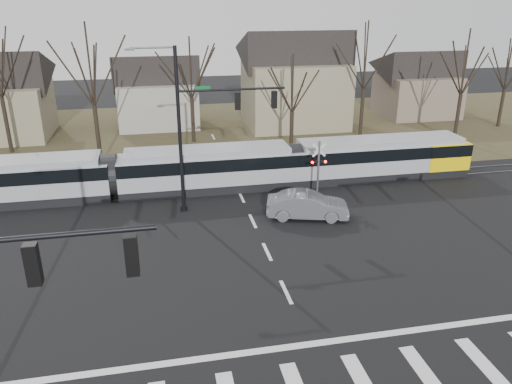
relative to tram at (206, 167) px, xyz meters
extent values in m
plane|color=black|center=(2.17, -16.00, -1.64)|extent=(140.00, 140.00, 0.00)
cube|color=#38331E|center=(2.17, 16.00, -1.63)|extent=(140.00, 28.00, 0.01)
cube|color=silver|center=(3.37, -20.00, -1.63)|extent=(0.60, 2.60, 0.01)
cube|color=silver|center=(5.77, -20.00, -1.63)|extent=(0.60, 2.60, 0.01)
cube|color=silver|center=(8.17, -20.00, -1.63)|extent=(0.60, 2.60, 0.01)
cube|color=silver|center=(2.17, -17.80, -1.63)|extent=(28.00, 0.35, 0.01)
cube|color=silver|center=(2.17, -14.00, -1.63)|extent=(0.18, 2.00, 0.01)
cube|color=silver|center=(2.17, -10.00, -1.63)|extent=(0.18, 2.00, 0.01)
cube|color=silver|center=(2.17, -6.00, -1.63)|extent=(0.18, 2.00, 0.01)
cube|color=silver|center=(2.17, -2.00, -1.63)|extent=(0.18, 2.00, 0.01)
cube|color=silver|center=(2.17, 2.00, -1.63)|extent=(0.18, 2.00, 0.01)
cube|color=silver|center=(2.17, 6.00, -1.63)|extent=(0.18, 2.00, 0.01)
cube|color=silver|center=(2.17, 10.00, -1.63)|extent=(0.18, 2.00, 0.01)
cube|color=silver|center=(2.17, 14.00, -1.63)|extent=(0.18, 2.00, 0.01)
cube|color=#59595E|center=(2.17, -0.90, -1.61)|extent=(90.00, 0.12, 0.06)
cube|color=#59595E|center=(2.17, 0.50, -1.61)|extent=(90.00, 0.12, 0.06)
cube|color=gray|center=(-13.19, 0.00, -0.13)|extent=(13.37, 2.88, 3.00)
cube|color=black|center=(-13.19, 0.00, 0.47)|extent=(13.39, 2.92, 0.87)
cube|color=gray|center=(0.18, 0.00, -0.13)|extent=(12.34, 2.88, 3.00)
cube|color=black|center=(0.18, 0.00, 0.47)|extent=(12.36, 2.92, 0.87)
cube|color=gray|center=(13.04, 0.00, -0.13)|extent=(13.37, 2.88, 3.00)
cube|color=black|center=(13.04, 0.00, 0.47)|extent=(13.39, 2.92, 0.87)
cube|color=yellow|center=(18.08, 0.00, -0.04)|extent=(3.29, 2.94, 2.01)
imported|color=slate|center=(5.58, -6.13, -0.81)|extent=(4.29, 5.88, 1.65)
cylinder|color=black|center=(-6.58, -22.00, 5.96)|extent=(6.50, 0.14, 0.14)
cube|color=black|center=(-6.25, -22.00, 5.26)|extent=(0.32, 0.32, 1.05)
sphere|color=#FF0C07|center=(-6.25, -22.00, 5.59)|extent=(0.22, 0.22, 0.22)
cube|color=black|center=(-3.98, -22.00, 5.26)|extent=(0.32, 0.32, 1.05)
sphere|color=#FF0C07|center=(-3.98, -22.00, 5.59)|extent=(0.22, 0.22, 0.22)
cylinder|color=black|center=(-1.83, -3.50, 3.46)|extent=(0.22, 0.22, 10.20)
cylinder|color=black|center=(-1.83, -3.50, -1.49)|extent=(0.44, 0.44, 0.30)
cylinder|color=black|center=(1.42, -3.50, 5.96)|extent=(6.50, 0.14, 0.14)
cube|color=#0C5926|center=(-0.33, -3.50, 6.11)|extent=(0.90, 0.03, 0.22)
cube|color=black|center=(1.75, -3.50, 5.26)|extent=(0.32, 0.32, 1.05)
sphere|color=#FF0C07|center=(1.75, -3.50, 5.59)|extent=(0.22, 0.22, 0.22)
cube|color=black|center=(4.02, -3.50, 5.26)|extent=(0.32, 0.32, 1.05)
sphere|color=#FF0C07|center=(4.02, -3.50, 5.59)|extent=(0.22, 0.22, 0.22)
cube|color=#59595B|center=(-4.33, -3.50, 8.38)|extent=(0.55, 0.22, 0.14)
cylinder|color=#59595B|center=(7.17, -3.20, 0.36)|extent=(0.14, 0.14, 4.00)
cylinder|color=#59595B|center=(7.17, -3.20, -1.54)|extent=(0.36, 0.36, 0.20)
cube|color=silver|center=(7.17, -3.20, 1.76)|extent=(0.95, 0.04, 0.95)
cube|color=silver|center=(7.17, -3.20, 1.76)|extent=(0.95, 0.04, 0.95)
cube|color=black|center=(7.17, -3.20, 0.96)|extent=(1.00, 0.10, 0.12)
sphere|color=#FF0C07|center=(6.72, -3.28, 0.96)|extent=(0.18, 0.18, 0.18)
sphere|color=#FF0C07|center=(7.62, -3.28, 0.96)|extent=(0.18, 0.18, 0.18)
cube|color=gray|center=(-2.83, 20.00, 0.61)|extent=(8.00, 7.00, 4.50)
cube|color=#7D755B|center=(11.17, 17.00, 1.61)|extent=(10.00, 8.00, 6.50)
cube|color=#685B4D|center=(26.17, 19.00, 0.61)|extent=(8.00, 7.00, 4.50)
camera|label=1|loc=(-3.14, -33.15, 11.15)|focal=35.00mm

